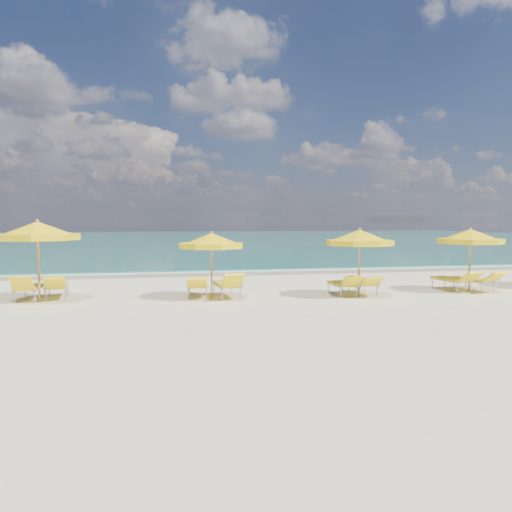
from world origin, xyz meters
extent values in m
plane|color=beige|center=(0.00, 0.00, 0.00)|extent=(120.00, 120.00, 0.00)
cube|color=#116453|center=(0.00, 48.00, 0.00)|extent=(120.00, 80.00, 0.30)
cube|color=tan|center=(0.00, 7.40, 0.00)|extent=(120.00, 2.60, 0.01)
cube|color=white|center=(0.00, 8.20, 0.00)|extent=(120.00, 1.20, 0.03)
cube|color=white|center=(-6.00, 17.00, 0.00)|extent=(14.00, 0.36, 0.05)
cube|color=white|center=(8.00, 24.00, 0.00)|extent=(18.00, 0.30, 0.05)
cylinder|color=tan|center=(-6.81, 0.53, 1.18)|extent=(0.07, 0.07, 2.35)
cone|color=yellow|center=(-6.81, 0.53, 2.16)|extent=(2.57, 2.57, 0.47)
cylinder|color=yellow|center=(-6.81, 0.53, 1.93)|extent=(2.59, 2.59, 0.19)
sphere|color=tan|center=(-6.81, 0.53, 2.40)|extent=(0.10, 0.10, 0.10)
cylinder|color=tan|center=(-1.69, 0.06, 1.00)|extent=(0.06, 0.06, 2.00)
cone|color=yellow|center=(-1.69, 0.06, 1.84)|extent=(2.40, 2.40, 0.40)
cylinder|color=yellow|center=(-1.69, 0.06, 1.65)|extent=(2.42, 2.42, 0.16)
sphere|color=tan|center=(-1.69, 0.06, 2.05)|extent=(0.09, 0.09, 0.09)
cylinder|color=tan|center=(2.92, -0.51, 1.05)|extent=(0.07, 0.07, 2.09)
cone|color=yellow|center=(2.92, -0.51, 1.93)|extent=(2.54, 2.54, 0.42)
cylinder|color=yellow|center=(2.92, -0.51, 1.72)|extent=(2.56, 2.56, 0.17)
sphere|color=tan|center=(2.92, -0.51, 2.14)|extent=(0.09, 0.09, 0.09)
cylinder|color=tan|center=(7.07, -0.15, 1.05)|extent=(0.07, 0.07, 2.09)
cone|color=yellow|center=(7.07, -0.15, 1.93)|extent=(2.62, 2.62, 0.42)
cylinder|color=yellow|center=(7.07, -0.15, 1.72)|extent=(2.64, 2.64, 0.17)
sphere|color=tan|center=(7.07, -0.15, 2.14)|extent=(0.09, 0.09, 0.09)
cube|color=yellow|center=(-7.18, 1.01, 0.39)|extent=(0.61, 1.34, 0.08)
cube|color=yellow|center=(-7.19, 0.11, 0.60)|extent=(0.60, 0.52, 0.49)
cube|color=yellow|center=(-6.43, 1.22, 0.38)|extent=(0.73, 1.38, 0.08)
cube|color=yellow|center=(-6.33, 0.32, 0.57)|extent=(0.65, 0.61, 0.43)
cube|color=yellow|center=(-2.08, 0.62, 0.39)|extent=(0.73, 1.40, 0.08)
cube|color=yellow|center=(-2.17, -0.32, 0.55)|extent=(0.65, 0.64, 0.39)
cube|color=yellow|center=(-1.19, 0.35, 0.41)|extent=(0.73, 1.45, 0.09)
cube|color=yellow|center=(-1.12, -0.60, 0.62)|extent=(0.67, 0.61, 0.49)
cube|color=yellow|center=(2.56, 0.07, 0.36)|extent=(0.56, 1.25, 0.08)
cube|color=yellow|center=(2.56, -0.78, 0.54)|extent=(0.56, 0.51, 0.41)
cube|color=yellow|center=(3.30, 0.12, 0.38)|extent=(0.71, 1.38, 0.08)
cube|color=yellow|center=(3.22, -0.82, 0.53)|extent=(0.64, 0.65, 0.35)
cube|color=yellow|center=(6.65, 0.30, 0.39)|extent=(0.82, 1.44, 0.08)
cube|color=yellow|center=(6.80, -0.63, 0.56)|extent=(0.69, 0.68, 0.41)
cube|color=yellow|center=(7.44, 0.20, 0.38)|extent=(0.84, 1.42, 0.08)
cube|color=yellow|center=(7.62, -0.72, 0.55)|extent=(0.70, 0.69, 0.39)
camera|label=1|loc=(-3.37, -15.25, 2.43)|focal=35.00mm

